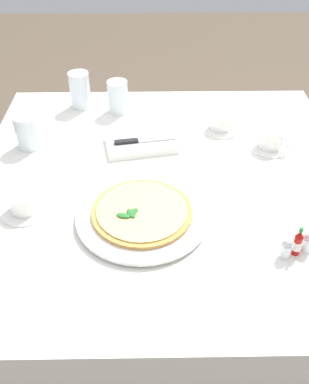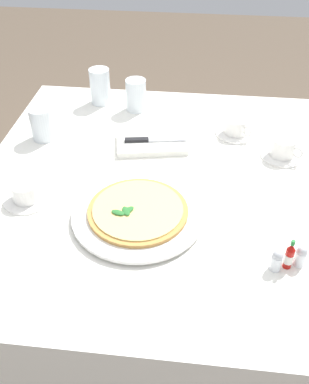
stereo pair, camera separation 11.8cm
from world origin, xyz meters
The scene contains 15 objects.
ground_plane centered at (0.00, 0.00, 0.00)m, with size 8.00×8.00×0.00m, color brown.
dining_table centered at (0.00, 0.00, 0.60)m, with size 1.12×1.12×0.73m.
pizza_plate centered at (-0.07, -0.17, 0.75)m, with size 0.34×0.34×0.02m.
pizza centered at (-0.07, -0.17, 0.76)m, with size 0.26×0.26×0.02m.
coffee_cup_far_right centered at (0.34, 0.16, 0.76)m, with size 0.13×0.13×0.06m.
coffee_cup_far_left centered at (0.20, 0.27, 0.76)m, with size 0.13×0.13×0.06m.
coffee_cup_center_back centered at (-0.38, -0.13, 0.76)m, with size 0.13×0.13×0.06m.
water_glass_near_right centered at (-0.43, 0.18, 0.78)m, with size 0.08×0.08×0.11m.
water_glass_left_edge centered at (-0.29, 0.44, 0.79)m, with size 0.07×0.07×0.13m.
water_glass_back_corner centered at (-0.16, 0.41, 0.79)m, with size 0.07×0.07×0.11m.
napkin_folded centered at (-0.07, 0.17, 0.74)m, with size 0.24×0.17×0.02m.
dinner_knife centered at (-0.07, 0.17, 0.76)m, with size 0.20×0.05×0.01m.
hot_sauce_bottle centered at (0.30, -0.29, 0.77)m, with size 0.02×0.02×0.08m.
salt_shaker centered at (0.32, -0.28, 0.76)m, with size 0.03×0.03×0.06m.
pepper_shaker centered at (0.27, -0.30, 0.76)m, with size 0.03×0.03×0.06m.
Camera 2 is at (0.07, -0.99, 1.50)m, focal length 40.65 mm.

